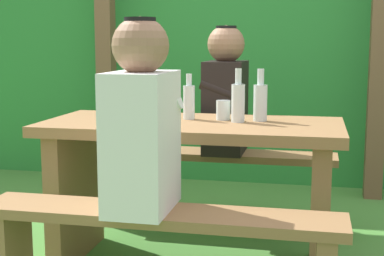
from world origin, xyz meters
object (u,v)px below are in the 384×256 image
bottle_left (189,101)px  bottle_center (260,101)px  bench_near (159,243)px  bench_far (214,173)px  person_white_shirt (142,123)px  bottle_right (238,101)px  picnic_table (192,168)px  drinking_glass (223,110)px  person_black_coat (226,95)px

bottle_left → bottle_center: 0.34m
bench_near → bench_far: same height
person_white_shirt → bottle_right: bearing=66.1°
person_white_shirt → bottle_left: (0.03, 0.67, 0.01)m
bottle_left → bottle_right: size_ratio=0.88×
bench_near → bottle_right: size_ratio=5.57×
picnic_table → person_white_shirt: size_ratio=1.95×
bench_near → drinking_glass: size_ratio=14.83×
person_white_shirt → drinking_glass: bearing=73.9°
bench_far → bottle_left: 0.70m
person_white_shirt → bottle_center: 0.78m
bench_far → bottle_right: bottle_right is taller
person_black_coat → bottle_center: person_black_coat is taller
picnic_table → person_white_shirt: bearing=-96.1°
bench_near → bottle_center: 0.89m
bench_near → bench_far: size_ratio=1.00×
person_black_coat → bottle_left: size_ratio=3.26×
person_white_shirt → person_black_coat: size_ratio=1.00×
drinking_glass → person_white_shirt: bearing=-106.1°
drinking_glass → bottle_center: size_ratio=0.38×
drinking_glass → bottle_right: 0.11m
bench_near → person_white_shirt: (-0.06, 0.00, 0.46)m
bottle_right → bench_near: bearing=-108.7°
person_white_shirt → bottle_center: (0.37, 0.68, 0.02)m
bench_near → bottle_center: (0.31, 0.69, 0.48)m
picnic_table → bottle_left: size_ratio=6.34×
picnic_table → bottle_center: size_ratio=5.64×
bottle_left → person_white_shirt: bearing=-92.6°
bench_near → drinking_glass: bearing=79.0°
bench_far → drinking_glass: size_ratio=14.83×
bottle_right → bottle_center: (0.10, 0.06, -0.00)m
bottle_left → bottle_right: bearing=-11.4°
person_black_coat → drinking_glass: size_ratio=7.62×
bottle_left → bottle_right: bottle_right is taller
person_white_shirt → bench_far: bearing=86.9°
picnic_table → bottle_left: 0.33m
drinking_glass → bottle_right: bottle_right is taller
picnic_table → bottle_center: bearing=16.9°
drinking_glass → bottle_left: size_ratio=0.43×
bench_near → bottle_right: bearing=71.3°
bottle_right → bottle_center: 0.11m
bench_near → bench_far: bearing=90.0°
person_white_shirt → bottle_center: size_ratio=2.90×
bench_far → bottle_center: size_ratio=5.64×
bench_near → bottle_center: size_ratio=5.64×
person_black_coat → bottle_left: (-0.10, -0.50, 0.01)m
picnic_table → bench_near: size_ratio=1.00×
bench_near → bottle_left: 0.83m
person_white_shirt → person_black_coat: 1.18m
picnic_table → person_black_coat: person_black_coat is taller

